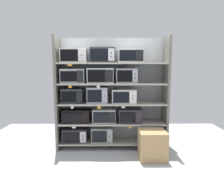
# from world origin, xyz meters

# --- Properties ---
(ground) EXTENTS (6.22, 6.00, 0.02)m
(ground) POSITION_xyz_m (0.00, -1.00, -0.01)
(ground) COLOR #B2B7BC
(back_panel) EXTENTS (2.42, 0.04, 2.35)m
(back_panel) POSITION_xyz_m (0.00, 0.28, 1.18)
(back_panel) COLOR #9EA3A8
(back_panel) RESTS_ON ground
(upright_left) EXTENTS (0.05, 0.51, 2.35)m
(upright_left) POSITION_xyz_m (-1.14, 0.00, 1.18)
(upright_left) COLOR #68645B
(upright_left) RESTS_ON ground
(upright_right) EXTENTS (0.05, 0.51, 2.35)m
(upright_right) POSITION_xyz_m (1.14, 0.00, 1.18)
(upright_right) COLOR #68645B
(upright_right) RESTS_ON ground
(shelf_0) EXTENTS (2.22, 0.51, 0.03)m
(shelf_0) POSITION_xyz_m (0.00, 0.00, 0.12)
(shelf_0) COLOR #ADA899
(shelf_0) RESTS_ON ground
(microwave_0) EXTENTS (0.52, 0.41, 0.28)m
(microwave_0) POSITION_xyz_m (-0.79, -0.00, 0.28)
(microwave_0) COLOR #302C31
(microwave_0) RESTS_ON shelf_0
(microwave_1) EXTENTS (0.45, 0.34, 0.30)m
(microwave_1) POSITION_xyz_m (-0.21, -0.00, 0.29)
(microwave_1) COLOR #A3A5A2
(microwave_1) RESTS_ON shelf_0
(shelf_1) EXTENTS (2.22, 0.51, 0.03)m
(shelf_1) POSITION_xyz_m (0.00, 0.00, 0.54)
(shelf_1) COLOR #ADA899
(microwave_2) EXTENTS (0.58, 0.36, 0.27)m
(microwave_2) POSITION_xyz_m (-0.76, -0.00, 0.69)
(microwave_2) COLOR black
(microwave_2) RESTS_ON shelf_1
(microwave_3) EXTENTS (0.49, 0.35, 0.28)m
(microwave_3) POSITION_xyz_m (-0.17, -0.00, 0.70)
(microwave_3) COLOR #BBBEBA
(microwave_3) RESTS_ON shelf_1
(microwave_4) EXTENTS (0.49, 0.40, 0.29)m
(microwave_4) POSITION_xyz_m (0.38, -0.00, 0.70)
(microwave_4) COLOR #312A36
(microwave_4) RESTS_ON shelf_1
(price_tag_0) EXTENTS (0.07, 0.00, 0.03)m
(price_tag_0) POSITION_xyz_m (-0.78, -0.26, 0.51)
(price_tag_0) COLOR white
(price_tag_1) EXTENTS (0.05, 0.00, 0.03)m
(price_tag_1) POSITION_xyz_m (0.37, -0.26, 0.51)
(price_tag_1) COLOR orange
(shelf_2) EXTENTS (2.22, 0.51, 0.03)m
(shelf_2) POSITION_xyz_m (0.00, 0.00, 0.96)
(shelf_2) COLOR #ADA899
(microwave_5) EXTENTS (0.43, 0.38, 0.30)m
(microwave_5) POSITION_xyz_m (-0.83, -0.00, 1.13)
(microwave_5) COLOR #2D3438
(microwave_5) RESTS_ON shelf_2
(microwave_6) EXTENTS (0.43, 0.35, 0.33)m
(microwave_6) POSITION_xyz_m (-0.31, -0.00, 1.14)
(microwave_6) COLOR #B1B1BC
(microwave_6) RESTS_ON shelf_2
(microwave_7) EXTENTS (0.50, 0.41, 0.28)m
(microwave_7) POSITION_xyz_m (0.25, -0.00, 1.12)
(microwave_7) COLOR silver
(microwave_7) RESTS_ON shelf_2
(price_tag_2) EXTENTS (0.05, 0.00, 0.04)m
(price_tag_2) POSITION_xyz_m (-0.80, -0.26, 0.92)
(price_tag_2) COLOR white
(price_tag_3) EXTENTS (0.07, 0.00, 0.04)m
(price_tag_3) POSITION_xyz_m (-0.26, -0.26, 0.92)
(price_tag_3) COLOR orange
(price_tag_4) EXTENTS (0.07, 0.00, 0.03)m
(price_tag_4) POSITION_xyz_m (0.22, -0.26, 0.92)
(price_tag_4) COLOR beige
(shelf_3) EXTENTS (2.22, 0.51, 0.03)m
(shelf_3) POSITION_xyz_m (0.00, 0.00, 1.38)
(shelf_3) COLOR #ADA899
(microwave_8) EXTENTS (0.48, 0.44, 0.29)m
(microwave_8) POSITION_xyz_m (-0.81, -0.00, 1.54)
(microwave_8) COLOR #9C9FA4
(microwave_8) RESTS_ON shelf_3
(microwave_9) EXTENTS (0.54, 0.36, 0.31)m
(microwave_9) POSITION_xyz_m (-0.24, -0.00, 1.55)
(microwave_9) COLOR silver
(microwave_9) RESTS_ON shelf_3
(microwave_10) EXTENTS (0.43, 0.38, 0.30)m
(microwave_10) POSITION_xyz_m (0.30, -0.00, 1.55)
(microwave_10) COLOR #A4A4AE
(microwave_10) RESTS_ON shelf_3
(price_tag_5) EXTENTS (0.06, 0.00, 0.04)m
(price_tag_5) POSITION_xyz_m (-0.83, -0.26, 1.34)
(price_tag_5) COLOR orange
(price_tag_6) EXTENTS (0.06, 0.00, 0.04)m
(price_tag_6) POSITION_xyz_m (-0.27, -0.26, 1.34)
(price_tag_6) COLOR white
(shelf_4) EXTENTS (2.22, 0.51, 0.03)m
(shelf_4) POSITION_xyz_m (0.00, 0.00, 1.80)
(shelf_4) COLOR #ADA899
(microwave_11) EXTENTS (0.53, 0.37, 0.29)m
(microwave_11) POSITION_xyz_m (-0.78, -0.00, 1.96)
(microwave_11) COLOR silver
(microwave_11) RESTS_ON shelf_4
(microwave_12) EXTENTS (0.50, 0.40, 0.30)m
(microwave_12) POSITION_xyz_m (-0.20, -0.00, 1.97)
(microwave_12) COLOR #323135
(microwave_12) RESTS_ON shelf_4
(microwave_13) EXTENTS (0.51, 0.35, 0.28)m
(microwave_13) POSITION_xyz_m (0.38, -0.00, 1.95)
(microwave_13) COLOR silver
(microwave_13) RESTS_ON shelf_4
(price_tag_7) EXTENTS (0.09, 0.00, 0.03)m
(price_tag_7) POSITION_xyz_m (-0.83, -0.26, 1.76)
(price_tag_7) COLOR orange
(shipping_carton) EXTENTS (0.50, 0.50, 0.54)m
(shipping_carton) POSITION_xyz_m (0.76, -0.62, 0.27)
(shipping_carton) COLOR tan
(shipping_carton) RESTS_ON ground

